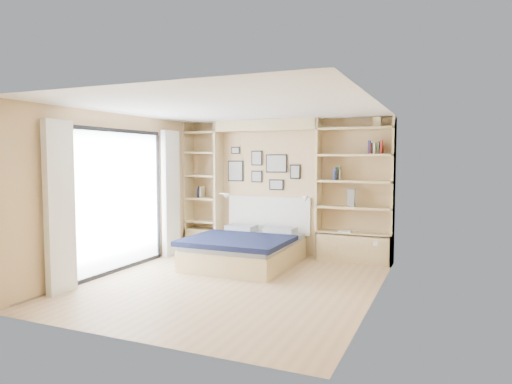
% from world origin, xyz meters
% --- Properties ---
extents(ground, '(4.50, 4.50, 0.00)m').
position_xyz_m(ground, '(0.00, 0.00, 0.00)').
color(ground, tan).
rests_on(ground, ground).
extents(room_shell, '(4.50, 4.50, 4.50)m').
position_xyz_m(room_shell, '(-0.39, 1.52, 1.08)').
color(room_shell, tan).
rests_on(room_shell, ground).
extents(bed, '(1.65, 2.08, 1.07)m').
position_xyz_m(bed, '(-0.31, 1.18, 0.27)').
color(bed, '#D1BB87').
rests_on(bed, ground).
extents(photo_gallery, '(1.48, 0.02, 0.82)m').
position_xyz_m(photo_gallery, '(-0.45, 2.22, 1.60)').
color(photo_gallery, black).
rests_on(photo_gallery, ground).
extents(reading_lamps, '(1.92, 0.12, 0.15)m').
position_xyz_m(reading_lamps, '(-0.30, 2.00, 1.10)').
color(reading_lamps, silver).
rests_on(reading_lamps, ground).
extents(shelf_decor, '(3.54, 0.23, 2.03)m').
position_xyz_m(shelf_decor, '(1.08, 2.07, 1.69)').
color(shelf_decor, navy).
rests_on(shelf_decor, ground).
extents(deck, '(3.20, 4.00, 0.05)m').
position_xyz_m(deck, '(-3.60, 0.00, 0.00)').
color(deck, '#746855').
rests_on(deck, ground).
extents(deck_chair, '(0.55, 0.83, 0.78)m').
position_xyz_m(deck_chair, '(-3.68, -0.01, 0.37)').
color(deck_chair, tan).
rests_on(deck_chair, ground).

